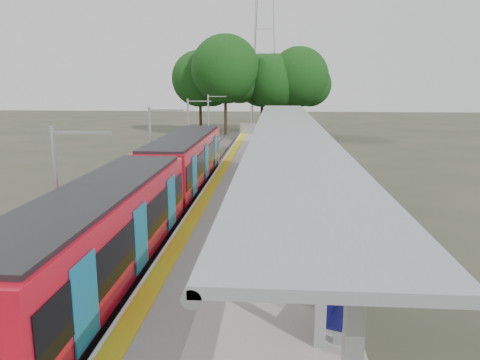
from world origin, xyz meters
name	(u,v)px	position (x,y,z in m)	size (l,w,h in m)	color
trackbed	(186,192)	(-4.50, 20.00, 0.12)	(3.00, 70.00, 0.24)	#59544C
platform	(259,188)	(0.00, 20.00, 0.50)	(6.00, 50.00, 1.00)	gray
tactile_strip	(217,179)	(-2.55, 20.00, 1.01)	(0.60, 50.00, 0.02)	gold
end_fence	(267,129)	(0.00, 44.95, 1.60)	(6.00, 0.10, 1.20)	#9EA0A5
train	(155,188)	(-4.50, 12.86, 2.05)	(2.74, 27.60, 3.62)	black
canopy	(288,134)	(1.61, 16.19, 4.20)	(3.27, 38.00, 3.66)	#9EA0A5
pylon	(265,5)	(-1.00, 73.00, 19.00)	(8.00, 4.00, 38.00)	#9EA0A5
tree_cluster	(249,76)	(-2.39, 52.56, 7.39)	(19.95, 13.15, 12.44)	#382316
catenary_masts	(152,149)	(-6.22, 19.00, 2.91)	(2.08, 48.16, 5.40)	#9EA0A5
bench_near	(336,310)	(2.43, 2.62, 1.56)	(1.00, 1.62, 1.06)	#0E0E49
bench_mid	(293,163)	(2.18, 22.87, 1.55)	(0.68, 1.59, 1.05)	#0E0E49
bench_far	(287,147)	(1.96, 30.90, 1.52)	(0.89, 1.51, 0.99)	#0E0E49
info_pillar_near	(300,277)	(1.65, 4.15, 1.68)	(0.35, 0.35, 1.57)	beige
info_pillar_far	(282,190)	(1.32, 14.22, 1.70)	(0.36, 0.36, 1.61)	beige
litter_bin	(276,179)	(1.03, 17.99, 1.48)	(0.47, 0.47, 0.96)	#9EA0A5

